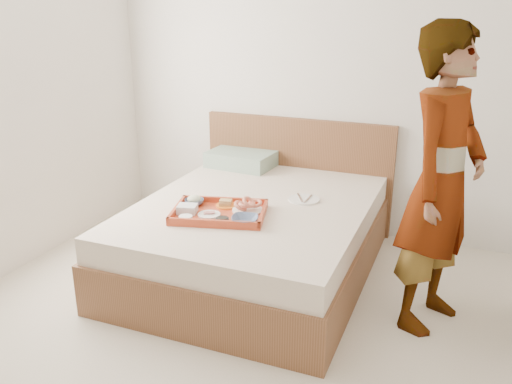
{
  "coord_description": "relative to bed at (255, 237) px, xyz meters",
  "views": [
    {
      "loc": [
        1.24,
        -2.29,
        1.86
      ],
      "look_at": [
        -0.05,
        0.9,
        0.65
      ],
      "focal_mm": 37.59,
      "sensor_mm": 36.0,
      "label": 1
    }
  ],
  "objects": [
    {
      "name": "ground",
      "position": [
        0.1,
        -1.0,
        -0.27
      ],
      "size": [
        3.5,
        4.0,
        0.01
      ],
      "primitive_type": "cube",
      "color": "beige",
      "rests_on": "ground"
    },
    {
      "name": "wall_back",
      "position": [
        0.1,
        1.0,
        1.04
      ],
      "size": [
        3.5,
        0.01,
        2.6
      ],
      "primitive_type": "cube",
      "color": "silver",
      "rests_on": "ground"
    },
    {
      "name": "bed",
      "position": [
        0.0,
        0.0,
        0.0
      ],
      "size": [
        1.65,
        2.0,
        0.53
      ],
      "primitive_type": "cube",
      "color": "brown",
      "rests_on": "ground"
    },
    {
      "name": "headboard",
      "position": [
        0.0,
        0.97,
        0.21
      ],
      "size": [
        1.65,
        0.06,
        0.95
      ],
      "primitive_type": "cube",
      "color": "brown",
      "rests_on": "ground"
    },
    {
      "name": "pillow",
      "position": [
        -0.45,
        0.79,
        0.33
      ],
      "size": [
        0.58,
        0.42,
        0.13
      ],
      "primitive_type": "cube",
      "rotation": [
        0.0,
        0.0,
        -0.09
      ],
      "color": "gray",
      "rests_on": "bed"
    },
    {
      "name": "tray",
      "position": [
        -0.13,
        -0.32,
        0.29
      ],
      "size": [
        0.69,
        0.58,
        0.05
      ],
      "primitive_type": "cube",
      "rotation": [
        0.0,
        0.0,
        0.26
      ],
      "color": "#CA411E",
      "rests_on": "bed"
    },
    {
      "name": "prawn_plate",
      "position": [
        0.03,
        -0.21,
        0.29
      ],
      "size": [
        0.25,
        0.25,
        0.01
      ],
      "primitive_type": "cylinder",
      "rotation": [
        0.0,
        0.0,
        0.26
      ],
      "color": "white",
      "rests_on": "tray"
    },
    {
      "name": "navy_bowl_big",
      "position": [
        0.1,
        -0.4,
        0.3
      ],
      "size": [
        0.21,
        0.21,
        0.04
      ],
      "primitive_type": "imported",
      "rotation": [
        0.0,
        0.0,
        0.26
      ],
      "color": "navy",
      "rests_on": "tray"
    },
    {
      "name": "sauce_dish",
      "position": [
        -0.04,
        -0.46,
        0.3
      ],
      "size": [
        0.11,
        0.11,
        0.03
      ],
      "primitive_type": "cylinder",
      "rotation": [
        0.0,
        0.0,
        0.26
      ],
      "color": "black",
      "rests_on": "tray"
    },
    {
      "name": "meat_plate",
      "position": [
        -0.17,
        -0.37,
        0.29
      ],
      "size": [
        0.18,
        0.18,
        0.01
      ],
      "primitive_type": "cylinder",
      "rotation": [
        0.0,
        0.0,
        0.26
      ],
      "color": "white",
      "rests_on": "tray"
    },
    {
      "name": "bread_plate",
      "position": [
        -0.14,
        -0.18,
        0.29
      ],
      "size": [
        0.18,
        0.18,
        0.01
      ],
      "primitive_type": "cylinder",
      "rotation": [
        0.0,
        0.0,
        0.26
      ],
      "color": "orange",
      "rests_on": "tray"
    },
    {
      "name": "salad_bowl",
      "position": [
        -0.36,
        -0.23,
        0.3
      ],
      "size": [
        0.16,
        0.16,
        0.04
      ],
      "primitive_type": "imported",
      "rotation": [
        0.0,
        0.0,
        0.26
      ],
      "color": "navy",
      "rests_on": "tray"
    },
    {
      "name": "plastic_tub",
      "position": [
        -0.33,
        -0.39,
        0.31
      ],
      "size": [
        0.15,
        0.13,
        0.05
      ],
      "primitive_type": "cube",
      "rotation": [
        0.0,
        0.0,
        0.26
      ],
      "color": "silver",
      "rests_on": "tray"
    },
    {
      "name": "cheese_round",
      "position": [
        -0.27,
        -0.51,
        0.3
      ],
      "size": [
        0.11,
        0.11,
        0.03
      ],
      "primitive_type": "cylinder",
      "rotation": [
        0.0,
        0.0,
        0.26
      ],
      "color": "white",
      "rests_on": "tray"
    },
    {
      "name": "dinner_plate",
      "position": [
        0.31,
        0.18,
        0.27
      ],
      "size": [
        0.26,
        0.26,
        0.01
      ],
      "primitive_type": "cylinder",
      "rotation": [
        0.0,
        0.0,
        0.17
      ],
      "color": "white",
      "rests_on": "bed"
    },
    {
      "name": "person",
      "position": [
        1.24,
        -0.19,
        0.63
      ],
      "size": [
        0.63,
        0.76,
        1.79
      ],
      "primitive_type": "imported",
      "rotation": [
        0.0,
        0.0,
        1.21
      ],
      "color": "silver",
      "rests_on": "ground"
    }
  ]
}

